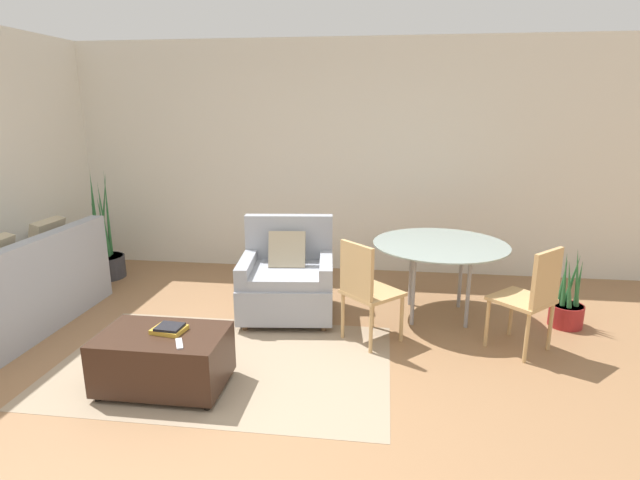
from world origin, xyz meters
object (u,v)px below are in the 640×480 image
dining_table (440,250)px  potted_plant_small (567,307)px  potted_plant (105,257)px  book_stack (169,329)px  dining_chair_near_left (365,286)px  dining_chair_near_right (532,293)px  couch (21,293)px  tv_remote_primary (179,344)px  ottoman (164,358)px  armchair (287,280)px

dining_table → potted_plant_small: size_ratio=1.64×
potted_plant → dining_table: (3.81, -0.65, 0.41)m
book_stack → dining_chair_near_left: size_ratio=0.27×
dining_chair_near_right → potted_plant_small: 0.84m
couch → dining_chair_near_left: (3.15, 0.07, 0.20)m
couch → dining_table: couch is taller
potted_plant_small → dining_table: bearing=175.6°
couch → book_stack: bearing=-24.3°
tv_remote_primary → potted_plant_small: potted_plant_small is taller
book_stack → dining_chair_near_right: dining_chair_near_right is taller
potted_plant_small → dining_chair_near_right: bearing=-130.4°
book_stack → dining_chair_near_left: 1.61m
potted_plant → dining_chair_near_right: bearing=-16.4°
dining_chair_near_right → dining_table: bearing=135.0°
book_stack → potted_plant_small: 3.52m
book_stack → ottoman: bearing=-142.6°
book_stack → potted_plant: 2.85m
dining_chair_near_left → dining_chair_near_right: same height
armchair → dining_chair_near_right: (2.12, -0.52, 0.17)m
potted_plant → armchair: bearing=-18.7°
potted_plant → dining_table: 3.89m
armchair → tv_remote_primary: bearing=-105.1°
ottoman → dining_chair_near_left: (1.39, 0.91, 0.29)m
book_stack → dining_table: bearing=37.5°
tv_remote_primary → dining_chair_near_left: size_ratio=0.18×
tv_remote_primary → potted_plant: potted_plant is taller
dining_table → armchair: bearing=-174.1°
potted_plant → potted_plant_small: (4.98, -0.74, -0.07)m
book_stack → potted_plant_small: size_ratio=0.32×
armchair → couch: bearing=-166.0°
potted_plant → dining_chair_near_right: 4.69m
couch → tv_remote_primary: bearing=-26.9°
potted_plant → dining_table: potted_plant is taller
ottoman → tv_remote_primary: bearing=-36.7°
armchair → tv_remote_primary: (-0.43, -1.58, 0.08)m
dining_chair_near_left → dining_chair_near_right: 1.35m
armchair → tv_remote_primary: size_ratio=5.97×
couch → dining_table: size_ratio=1.38×
ottoman → dining_chair_near_left: dining_chair_near_left is taller
couch → book_stack: size_ratio=7.13×
couch → book_stack: 1.98m
armchair → dining_chair_near_left: armchair is taller
book_stack → dining_chair_near_right: (2.70, 0.88, 0.07)m
couch → dining_chair_near_right: 4.50m
potted_plant_small → couch: bearing=-172.6°
book_stack → tv_remote_primary: size_ratio=1.52×
armchair → dining_chair_near_left: bearing=-34.0°
armchair → potted_plant: bearing=161.3°
tv_remote_primary → potted_plant: 3.07m
ottoman → dining_chair_near_right: (2.74, 0.91, 0.29)m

